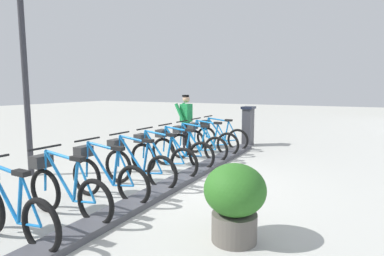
{
  "coord_description": "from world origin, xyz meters",
  "views": [
    {
      "loc": [
        -3.01,
        5.31,
        1.87
      ],
      "look_at": [
        0.5,
        -1.46,
        0.9
      ],
      "focal_mm": 29.46,
      "sensor_mm": 36.0,
      "label": 1
    }
  ],
  "objects_px": {
    "bike_docked_6": "(105,175)",
    "bike_docked_7": "(65,189)",
    "bike_docked_2": "(195,144)",
    "bike_docked_4": "(160,156)",
    "bike_docked_5": "(136,164)",
    "bike_docked_8": "(9,209)",
    "planter_bush": "(235,198)",
    "payment_kiosk": "(248,125)",
    "lamp_post": "(24,53)",
    "bike_docked_1": "(208,139)",
    "bike_docked_3": "(179,149)",
    "bike_docked_0": "(219,135)",
    "worker_near_rack": "(186,119)"
  },
  "relations": [
    {
      "from": "payment_kiosk",
      "to": "planter_bush",
      "type": "bearing_deg",
      "value": 106.05
    },
    {
      "from": "bike_docked_0",
      "to": "worker_near_rack",
      "type": "relative_size",
      "value": 1.04
    },
    {
      "from": "worker_near_rack",
      "to": "bike_docked_2",
      "type": "bearing_deg",
      "value": 126.34
    },
    {
      "from": "bike_docked_0",
      "to": "bike_docked_1",
      "type": "bearing_deg",
      "value": 90.0
    },
    {
      "from": "payment_kiosk",
      "to": "bike_docked_5",
      "type": "bearing_deg",
      "value": 83.71
    },
    {
      "from": "bike_docked_5",
      "to": "bike_docked_6",
      "type": "bearing_deg",
      "value": 90.0
    },
    {
      "from": "bike_docked_2",
      "to": "bike_docked_4",
      "type": "distance_m",
      "value": 1.66
    },
    {
      "from": "bike_docked_2",
      "to": "lamp_post",
      "type": "xyz_separation_m",
      "value": [
        2.5,
        2.9,
        2.16
      ]
    },
    {
      "from": "bike_docked_4",
      "to": "bike_docked_5",
      "type": "xyz_separation_m",
      "value": [
        0.0,
        0.83,
        0.0
      ]
    },
    {
      "from": "bike_docked_5",
      "to": "bike_docked_8",
      "type": "bearing_deg",
      "value": 90.0
    },
    {
      "from": "bike_docked_2",
      "to": "bike_docked_3",
      "type": "distance_m",
      "value": 0.83
    },
    {
      "from": "bike_docked_4",
      "to": "lamp_post",
      "type": "xyz_separation_m",
      "value": [
        2.5,
        1.25,
        2.16
      ]
    },
    {
      "from": "planter_bush",
      "to": "payment_kiosk",
      "type": "bearing_deg",
      "value": -73.95
    },
    {
      "from": "planter_bush",
      "to": "bike_docked_6",
      "type": "bearing_deg",
      "value": -8.58
    },
    {
      "from": "bike_docked_0",
      "to": "lamp_post",
      "type": "relative_size",
      "value": 0.43
    },
    {
      "from": "lamp_post",
      "to": "bike_docked_1",
      "type": "bearing_deg",
      "value": -123.79
    },
    {
      "from": "bike_docked_3",
      "to": "lamp_post",
      "type": "relative_size",
      "value": 0.43
    },
    {
      "from": "payment_kiosk",
      "to": "lamp_post",
      "type": "distance_m",
      "value": 6.67
    },
    {
      "from": "bike_docked_3",
      "to": "bike_docked_5",
      "type": "distance_m",
      "value": 1.66
    },
    {
      "from": "bike_docked_3",
      "to": "bike_docked_1",
      "type": "bearing_deg",
      "value": -90.0
    },
    {
      "from": "worker_near_rack",
      "to": "bike_docked_0",
      "type": "bearing_deg",
      "value": -165.24
    },
    {
      "from": "bike_docked_5",
      "to": "bike_docked_8",
      "type": "height_order",
      "value": "same"
    },
    {
      "from": "payment_kiosk",
      "to": "bike_docked_4",
      "type": "distance_m",
      "value": 4.4
    },
    {
      "from": "bike_docked_2",
      "to": "bike_docked_6",
      "type": "distance_m",
      "value": 3.31
    },
    {
      "from": "payment_kiosk",
      "to": "bike_docked_4",
      "type": "bearing_deg",
      "value": 82.52
    },
    {
      "from": "payment_kiosk",
      "to": "bike_docked_1",
      "type": "height_order",
      "value": "payment_kiosk"
    },
    {
      "from": "bike_docked_7",
      "to": "bike_docked_2",
      "type": "bearing_deg",
      "value": -90.0
    },
    {
      "from": "bike_docked_4",
      "to": "planter_bush",
      "type": "height_order",
      "value": "bike_docked_4"
    },
    {
      "from": "bike_docked_2",
      "to": "bike_docked_4",
      "type": "xyz_separation_m",
      "value": [
        0.0,
        1.66,
        0.0
      ]
    },
    {
      "from": "bike_docked_6",
      "to": "bike_docked_8",
      "type": "relative_size",
      "value": 1.0
    },
    {
      "from": "bike_docked_4",
      "to": "bike_docked_8",
      "type": "bearing_deg",
      "value": 90.0
    },
    {
      "from": "payment_kiosk",
      "to": "bike_docked_1",
      "type": "bearing_deg",
      "value": 72.99
    },
    {
      "from": "bike_docked_8",
      "to": "bike_docked_5",
      "type": "bearing_deg",
      "value": -90.0
    },
    {
      "from": "bike_docked_0",
      "to": "bike_docked_6",
      "type": "bearing_deg",
      "value": 90.0
    },
    {
      "from": "bike_docked_7",
      "to": "lamp_post",
      "type": "xyz_separation_m",
      "value": [
        2.5,
        -1.24,
        2.16
      ]
    },
    {
      "from": "bike_docked_4",
      "to": "lamp_post",
      "type": "distance_m",
      "value": 3.53
    },
    {
      "from": "bike_docked_2",
      "to": "planter_bush",
      "type": "distance_m",
      "value": 4.4
    },
    {
      "from": "payment_kiosk",
      "to": "bike_docked_6",
      "type": "height_order",
      "value": "payment_kiosk"
    },
    {
      "from": "bike_docked_6",
      "to": "lamp_post",
      "type": "relative_size",
      "value": 0.43
    },
    {
      "from": "worker_near_rack",
      "to": "planter_bush",
      "type": "relative_size",
      "value": 1.71
    },
    {
      "from": "bike_docked_4",
      "to": "planter_bush",
      "type": "bearing_deg",
      "value": 139.98
    },
    {
      "from": "bike_docked_6",
      "to": "lamp_post",
      "type": "height_order",
      "value": "lamp_post"
    },
    {
      "from": "bike_docked_6",
      "to": "bike_docked_7",
      "type": "bearing_deg",
      "value": 90.0
    },
    {
      "from": "lamp_post",
      "to": "planter_bush",
      "type": "height_order",
      "value": "lamp_post"
    },
    {
      "from": "bike_docked_2",
      "to": "bike_docked_5",
      "type": "distance_m",
      "value": 2.49
    },
    {
      "from": "bike_docked_1",
      "to": "lamp_post",
      "type": "xyz_separation_m",
      "value": [
        2.5,
        3.73,
        2.16
      ]
    },
    {
      "from": "bike_docked_3",
      "to": "bike_docked_4",
      "type": "xyz_separation_m",
      "value": [
        0.0,
        0.83,
        0.0
      ]
    },
    {
      "from": "bike_docked_7",
      "to": "worker_near_rack",
      "type": "distance_m",
      "value": 5.64
    },
    {
      "from": "bike_docked_8",
      "to": "lamp_post",
      "type": "bearing_deg",
      "value": -39.63
    },
    {
      "from": "bike_docked_7",
      "to": "bike_docked_4",
      "type": "bearing_deg",
      "value": -90.0
    }
  ]
}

